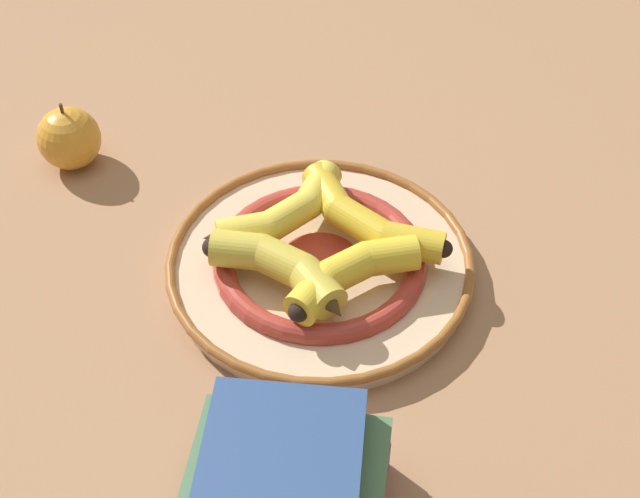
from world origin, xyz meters
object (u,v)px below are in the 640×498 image
(banana_a, at_px, (363,217))
(banana_b, at_px, (354,271))
(decorative_bowl, at_px, (320,264))
(banana_c, at_px, (282,267))
(apple, at_px, (69,138))
(banana_d, at_px, (282,213))

(banana_a, xyz_separation_m, banana_b, (0.07, 0.03, 0.00))
(decorative_bowl, xyz_separation_m, banana_c, (0.05, -0.01, 0.04))
(banana_c, xyz_separation_m, apple, (-0.06, -0.34, -0.02))
(banana_a, height_order, banana_d, same)
(decorative_bowl, distance_m, apple, 0.35)
(banana_a, bearing_deg, apple, -161.92)
(banana_b, height_order, apple, apple)
(banana_c, relative_size, banana_d, 1.01)
(banana_a, relative_size, banana_b, 1.25)
(decorative_bowl, xyz_separation_m, banana_d, (-0.02, -0.06, 0.03))
(decorative_bowl, distance_m, banana_d, 0.07)
(banana_c, bearing_deg, banana_d, -56.22)
(banana_c, bearing_deg, banana_a, -105.84)
(banana_b, xyz_separation_m, apple, (-0.03, -0.40, -0.01))
(banana_a, height_order, apple, apple)
(banana_a, bearing_deg, decorative_bowl, -101.47)
(banana_b, distance_m, banana_c, 0.07)
(banana_a, bearing_deg, banana_b, -56.83)
(decorative_bowl, distance_m, banana_b, 0.07)
(banana_a, relative_size, banana_d, 1.15)
(banana_a, bearing_deg, banana_c, -96.75)
(banana_a, xyz_separation_m, banana_d, (0.04, -0.08, -0.00))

